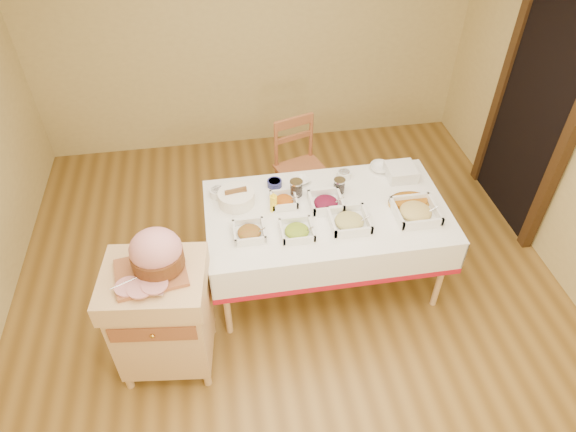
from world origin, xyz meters
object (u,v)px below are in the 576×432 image
object	(u,v)px
butcher_cart	(162,314)
mustard_bottle	(273,203)
dining_table	(326,226)
dining_chair	(300,167)
bread_basket	(236,197)
preserve_jar_right	(339,186)
plate_stack	(401,172)
brass_platter	(409,202)
preserve_jar_left	(296,189)
ham_on_board	(155,255)

from	to	relation	value
butcher_cart	mustard_bottle	size ratio (longest dim) A/B	5.35
dining_table	mustard_bottle	size ratio (longest dim) A/B	10.59
dining_chair	bread_basket	size ratio (longest dim) A/B	3.34
preserve_jar_right	plate_stack	bearing A→B (deg)	11.21
butcher_cart	brass_platter	bearing A→B (deg)	16.50
butcher_cart	plate_stack	size ratio (longest dim) A/B	4.05
preserve_jar_left	mustard_bottle	world-z (taller)	mustard_bottle
ham_on_board	preserve_jar_right	size ratio (longest dim) A/B	3.88
dining_chair	mustard_bottle	xyz separation A→B (m)	(-0.37, -0.87, 0.36)
dining_table	preserve_jar_left	distance (m)	0.37
mustard_bottle	brass_platter	xyz separation A→B (m)	(1.03, -0.09, -0.06)
dining_table	dining_chair	distance (m)	0.94
bread_basket	preserve_jar_right	bearing A→B (deg)	0.29
butcher_cart	bread_basket	xyz separation A→B (m)	(0.59, 0.78, 0.29)
dining_chair	ham_on_board	size ratio (longest dim) A/B	2.04
brass_platter	dining_table	bearing A→B (deg)	177.20
preserve_jar_left	bread_basket	world-z (taller)	preserve_jar_left
preserve_jar_right	dining_table	bearing A→B (deg)	-124.59
dining_chair	plate_stack	bearing A→B (deg)	-41.80
dining_table	bread_basket	distance (m)	0.72
bread_basket	brass_platter	world-z (taller)	bread_basket
bread_basket	brass_platter	bearing A→B (deg)	-9.91
dining_table	preserve_jar_left	size ratio (longest dim) A/B	13.95
dining_chair	mustard_bottle	world-z (taller)	mustard_bottle
plate_stack	brass_platter	xyz separation A→B (m)	(-0.04, -0.34, -0.03)
preserve_jar_right	bread_basket	world-z (taller)	bread_basket
preserve_jar_right	bread_basket	size ratio (longest dim) A/B	0.42
dining_chair	preserve_jar_right	bearing A→B (deg)	-77.21
dining_table	ham_on_board	distance (m)	1.40
butcher_cart	dining_chair	xyz separation A→B (m)	(1.22, 1.52, -0.04)
butcher_cart	bread_basket	world-z (taller)	butcher_cart
butcher_cart	preserve_jar_right	distance (m)	1.62
preserve_jar_right	bread_basket	bearing A→B (deg)	-179.71
dining_chair	preserve_jar_right	world-z (taller)	dining_chair
mustard_bottle	plate_stack	size ratio (longest dim) A/B	0.76
mustard_bottle	plate_stack	bearing A→B (deg)	12.82
dining_table	plate_stack	bearing A→B (deg)	24.41
mustard_bottle	bread_basket	bearing A→B (deg)	153.36
dining_table	mustard_bottle	xyz separation A→B (m)	(-0.40, 0.06, 0.24)
brass_platter	bread_basket	bearing A→B (deg)	170.09
butcher_cart	preserve_jar_left	xyz separation A→B (m)	(1.05, 0.81, 0.30)
dining_table	bread_basket	size ratio (longest dim) A/B	6.54
ham_on_board	preserve_jar_right	xyz separation A→B (m)	(1.34, 0.75, -0.24)
dining_chair	ham_on_board	distance (m)	1.98
ham_on_board	preserve_jar_left	size ratio (longest dim) A/B	3.48
dining_chair	preserve_jar_left	xyz separation A→B (m)	(-0.17, -0.72, 0.34)
ham_on_board	dining_table	bearing A→B (deg)	24.63
preserve_jar_right	mustard_bottle	xyz separation A→B (m)	(-0.53, -0.14, 0.02)
dining_table	preserve_jar_right	world-z (taller)	preserve_jar_right
preserve_jar_left	preserve_jar_right	size ratio (longest dim) A/B	1.11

